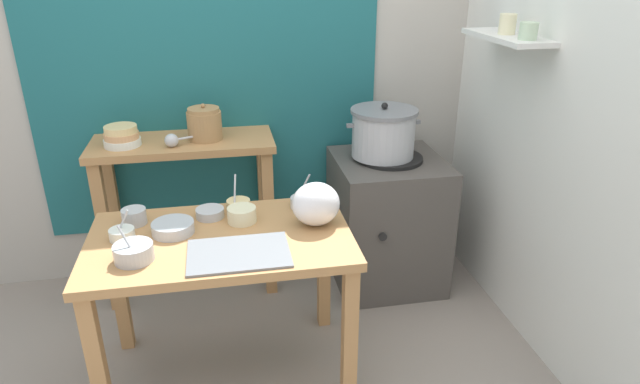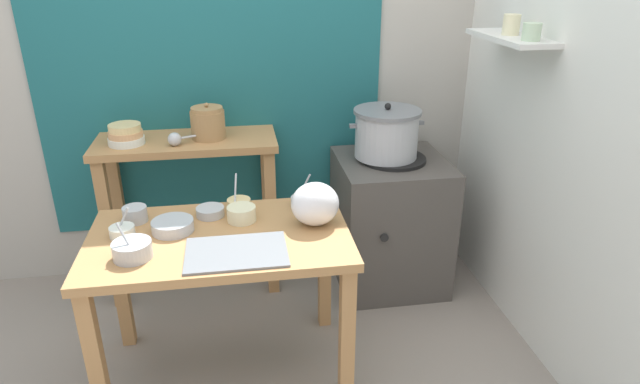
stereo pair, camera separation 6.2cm
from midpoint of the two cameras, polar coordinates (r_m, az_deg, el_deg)
The scene contains 20 objects.
ground_plane at distance 2.71m, azimuth -5.69°, elevation -18.29°, with size 9.00×9.00×0.00m, color gray.
wall_back at distance 3.16m, azimuth -6.51°, elevation 14.33°, with size 4.40×0.12×2.60m.
wall_right at distance 2.71m, azimuth 24.28°, elevation 10.86°, with size 0.30×3.20×2.60m.
prep_table at distance 2.39m, azimuth -9.59°, elevation -6.77°, with size 1.10×0.66×0.72m.
back_shelf_table at distance 3.07m, azimuth -12.93°, elevation 1.50°, with size 0.96×0.40×0.90m.
stove_block at distance 3.19m, azimuth 7.86°, elevation -3.06°, with size 0.60×0.61×0.78m.
steamer_pot at distance 3.00m, azimuth 7.57°, elevation 6.14°, with size 0.41×0.37×0.30m.
clay_pot at distance 2.97m, azimuth -11.08°, elevation 7.11°, with size 0.18×0.18×0.19m.
bowl_stack_enamel at distance 2.99m, azimuth -19.12°, elevation 5.68°, with size 0.19×0.19×0.11m.
ladle at distance 2.90m, azimuth -14.20°, elevation 5.42°, with size 0.25×0.13×0.07m.
serving_tray at distance 2.18m, azimuth -7.94°, elevation -6.26°, with size 0.40×0.28×0.01m, color slate.
plastic_bag at distance 2.35m, azimuth 0.23°, elevation -1.27°, with size 0.21×0.18×0.19m, color white.
prep_bowl_0 at distance 2.40m, azimuth -14.46°, elevation -3.40°, with size 0.18×0.18×0.05m.
prep_bowl_1 at distance 2.41m, azimuth -19.32°, elevation -3.87°, with size 0.10×0.10×0.13m.
prep_bowl_2 at distance 2.50m, azimuth -10.73°, elevation -1.99°, with size 0.13×0.13×0.04m.
prep_bowl_3 at distance 2.23m, azimuth -18.32°, elevation -5.72°, with size 0.15×0.15×0.15m.
prep_bowl_4 at distance 2.52m, azimuth -18.15°, elevation -2.18°, with size 0.11×0.11×0.07m.
prep_bowl_5 at distance 2.54m, azimuth -1.14°, elevation -0.98°, with size 0.11×0.11×0.16m.
prep_bowl_6 at distance 2.55m, azimuth -7.81°, elevation -1.16°, with size 0.11×0.11×0.16m.
prep_bowl_7 at distance 2.43m, azimuth -7.50°, elevation -2.21°, with size 0.13×0.13×0.07m.
Camera 2 is at (-0.04, -2.03, 1.80)m, focal length 30.56 mm.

